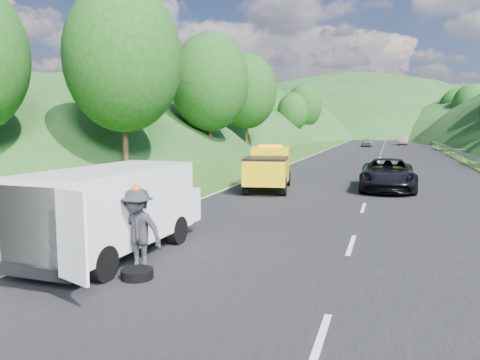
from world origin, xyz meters
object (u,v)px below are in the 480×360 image
(suitcase, at_px, (144,211))
(tow_truck, at_px, (269,169))
(worker, at_px, (139,273))
(woman, at_px, (178,211))
(child, at_px, (169,226))
(passing_suv, at_px, (387,190))
(white_van, at_px, (114,207))
(spare_tire, at_px, (137,279))

(suitcase, bearing_deg, tow_truck, 73.66)
(tow_truck, distance_m, worker, 13.61)
(woman, height_order, child, woman)
(woman, bearing_deg, child, -148.23)
(tow_truck, relative_size, woman, 3.02)
(tow_truck, relative_size, child, 5.02)
(tow_truck, height_order, suitcase, tow_truck)
(child, bearing_deg, passing_suv, 110.05)
(tow_truck, height_order, white_van, tow_truck)
(child, bearing_deg, worker, -19.73)
(woman, relative_size, spare_tire, 2.63)
(child, height_order, spare_tire, child)
(white_van, relative_size, worker, 3.35)
(woman, xyz_separation_m, suitcase, (-0.48, -1.69, 0.26))
(worker, distance_m, passing_suv, 16.17)
(spare_tire, bearing_deg, suitcase, 118.02)
(tow_truck, height_order, woman, tow_truck)
(passing_suv, bearing_deg, child, -122.71)
(tow_truck, height_order, passing_suv, tow_truck)
(woman, bearing_deg, white_van, -156.28)
(spare_tire, bearing_deg, tow_truck, 92.86)
(tow_truck, xyz_separation_m, spare_tire, (0.70, -13.93, -1.09))
(worker, distance_m, spare_tire, 0.41)
(child, bearing_deg, suitcase, -160.67)
(tow_truck, xyz_separation_m, child, (-1.01, -9.00, -1.09))
(suitcase, bearing_deg, spare_tire, -61.98)
(white_van, bearing_deg, worker, -37.40)
(tow_truck, xyz_separation_m, white_van, (-0.71, -12.54, 0.16))
(spare_tire, bearing_deg, white_van, 135.38)
(white_van, relative_size, suitcase, 12.17)
(worker, height_order, suitcase, worker)
(worker, xyz_separation_m, spare_tire, (0.18, -0.37, 0.00))
(woman, relative_size, passing_suv, 0.32)
(worker, height_order, spare_tire, worker)
(child, distance_m, passing_suv, 12.67)
(suitcase, bearing_deg, child, -32.32)
(passing_suv, bearing_deg, woman, -133.55)
(tow_truck, xyz_separation_m, suitcase, (-2.39, -8.14, -0.83))
(white_van, bearing_deg, child, 97.06)
(spare_tire, height_order, passing_suv, passing_suv)
(woman, distance_m, suitcase, 1.78)
(worker, bearing_deg, white_van, 145.87)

